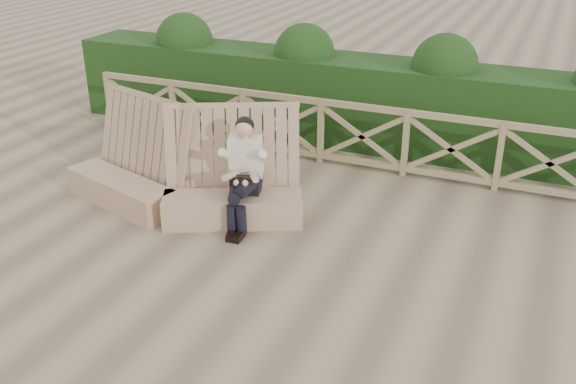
% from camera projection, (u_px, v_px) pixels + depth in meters
% --- Properties ---
extents(ground, '(60.00, 60.00, 0.00)m').
position_uv_depth(ground, '(272.00, 272.00, 7.69)').
color(ground, brown).
rests_on(ground, ground).
extents(bench, '(3.68, 1.50, 1.55)m').
position_uv_depth(bench, '(177.00, 186.00, 9.01)').
color(bench, '#8E6B51').
rests_on(bench, ground).
extents(woman, '(0.56, 0.99, 1.48)m').
position_uv_depth(woman, '(244.00, 170.00, 8.56)').
color(woman, black).
rests_on(woman, ground).
extents(guardrail, '(10.10, 0.09, 1.10)m').
position_uv_depth(guardrail, '(362.00, 137.00, 10.36)').
color(guardrail, olive).
rests_on(guardrail, ground).
extents(hedge, '(12.00, 1.20, 1.50)m').
position_uv_depth(hedge, '(383.00, 104.00, 11.28)').
color(hedge, black).
rests_on(hedge, ground).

